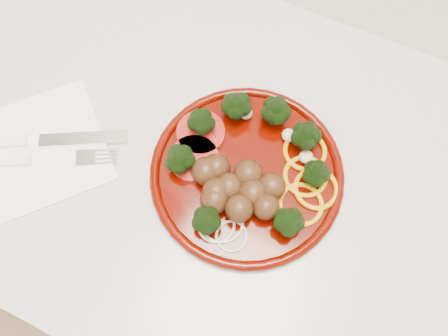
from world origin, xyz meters
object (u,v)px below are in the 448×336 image
at_px(plate, 247,172).
at_px(fork, 17,161).
at_px(napkin, 41,149).
at_px(knife, 22,141).

relative_size(plate, fork, 1.41).
relative_size(plate, napkin, 1.54).
bearing_deg(plate, napkin, -162.81).
distance_m(napkin, fork, 0.04).
distance_m(plate, fork, 0.32).
distance_m(plate, napkin, 0.30).
bearing_deg(napkin, knife, -173.71).
height_order(plate, knife, plate).
bearing_deg(napkin, fork, -117.74).
distance_m(knife, fork, 0.03).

